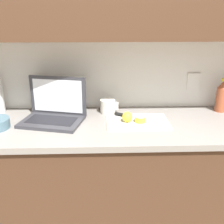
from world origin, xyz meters
The scene contains 9 objects.
wall_back centered at (0.00, 0.23, 1.56)m, with size 5.20×0.38×2.60m.
counter_unit centered at (-0.02, 0.00, 0.48)m, with size 2.51×0.61×0.94m.
laptop centered at (-0.20, 0.07, 1.00)m, with size 0.41×0.33×0.26m.
cutting_board centered at (0.31, 0.02, 0.94)m, with size 0.38×0.26×0.01m, color silver.
knife centered at (0.26, 0.07, 0.95)m, with size 0.28×0.18×0.02m.
lemon_half_cut centered at (0.32, 0.00, 0.96)m, with size 0.06×0.06×0.03m.
lemon_whole_beside centered at (0.24, 0.01, 0.98)m, with size 0.06×0.06×0.06m.
bottle_green_soda centered at (0.89, 0.20, 1.04)m, with size 0.07×0.07×0.23m.
measuring_cup centered at (0.13, 0.19, 0.98)m, with size 0.12×0.10×0.09m.
Camera 1 is at (0.10, -1.56, 1.59)m, focal length 45.00 mm.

